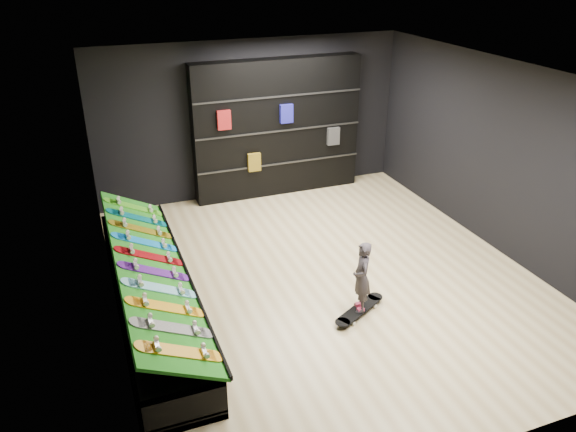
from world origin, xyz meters
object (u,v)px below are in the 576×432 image
object	(u,v)px
display_rack	(151,296)
back_shelving	(277,128)
floor_skateboard	(359,311)
child	(361,290)

from	to	relation	value
display_rack	back_shelving	bearing A→B (deg)	47.76
back_shelving	floor_skateboard	distance (m)	4.58
floor_skateboard	child	world-z (taller)	child
back_shelving	display_rack	bearing A→B (deg)	-132.24
back_shelving	floor_skateboard	size ratio (longest dim) A/B	3.38
display_rack	floor_skateboard	distance (m)	2.82
back_shelving	child	bearing A→B (deg)	-95.38
display_rack	floor_skateboard	xyz separation A→B (m)	(2.60, -1.06, -0.21)
display_rack	back_shelving	world-z (taller)	back_shelving
back_shelving	floor_skateboard	world-z (taller)	back_shelving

